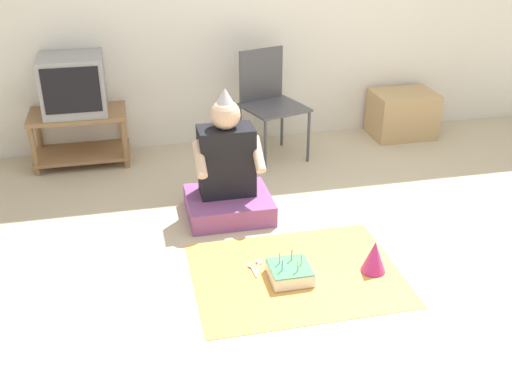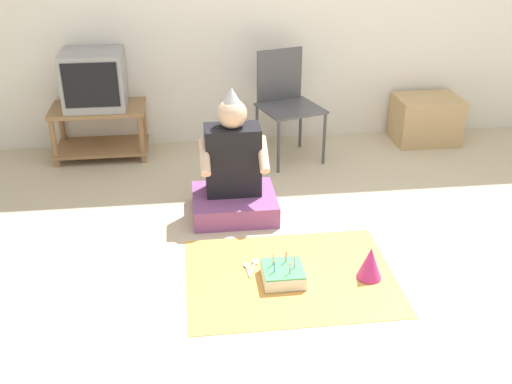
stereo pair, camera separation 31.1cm
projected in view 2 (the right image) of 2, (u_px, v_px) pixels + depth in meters
ground_plane at (358, 259)px, 3.54m from camera, size 16.00×16.00×0.00m
tv_stand at (100, 127)px, 4.80m from camera, size 0.73×0.43×0.42m
tv at (94, 80)px, 4.63m from camera, size 0.47×0.42×0.44m
folding_chair at (286, 98)px, 4.70m from camera, size 0.55×0.54×0.85m
cardboard_box_stack at (426, 119)px, 5.11m from camera, size 0.53×0.40×0.39m
person_seated at (233, 175)px, 3.94m from camera, size 0.55×0.48×0.86m
party_cloth at (290, 276)px, 3.38m from camera, size 1.17×0.89×0.01m
birthday_cake at (283, 274)px, 3.33m from camera, size 0.23×0.23×0.15m
party_hat_blue at (370, 263)px, 3.32m from camera, size 0.14×0.14×0.19m
plastic_spoon_near at (255, 263)px, 3.48m from camera, size 0.06×0.14×0.01m
plastic_spoon_far at (247, 266)px, 3.45m from camera, size 0.04×0.15×0.01m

